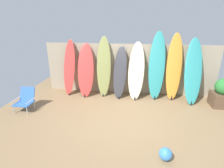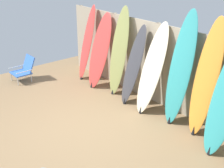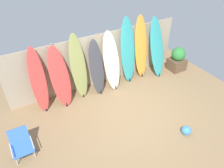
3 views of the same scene
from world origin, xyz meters
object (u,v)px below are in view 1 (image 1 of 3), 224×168
Objects in this scene: surfboard_teal_5 at (157,66)px; beach_chair at (25,99)px; surfboard_red_1 at (86,70)px; beach_ball at (166,154)px; surfboard_red_0 at (69,68)px; surfboard_teal_7 at (193,72)px; surfboard_olive_2 at (104,67)px; surfboard_cream_4 at (136,71)px; surfboard_orange_6 at (174,68)px; planter_box at (222,93)px; surfboard_charcoal_3 at (120,73)px.

surfboard_teal_5 reaches higher than beach_chair.
beach_ball is at bearing -50.67° from surfboard_red_1.
beach_ball is (-0.04, -2.99, -0.99)m from surfboard_teal_5.
surfboard_red_0 is 4.17m from surfboard_teal_7.
surfboard_cream_4 is at bearing -3.26° from surfboard_olive_2.
surfboard_red_0 is at bearing 178.10° from surfboard_teal_7.
surfboard_orange_6 is 3.41× the size of beach_chair.
surfboard_red_0 reaches higher than beach_ball.
surfboard_orange_6 is 3.22m from beach_ball.
surfboard_cream_4 is 7.54× the size of beach_ball.
surfboard_teal_7 reaches higher than surfboard_cream_4.
planter_box reaches higher than beach_ball.
surfboard_red_0 is 3.61m from surfboard_orange_6.
surfboard_red_0 reaches higher than surfboard_red_1.
surfboard_olive_2 is 3.58m from beach_ball.
surfboard_cream_4 is at bearing 0.84° from surfboard_charcoal_3.
beach_ball is at bearing -77.88° from surfboard_cream_4.
surfboard_teal_7 is (2.92, -0.17, -0.00)m from surfboard_olive_2.
surfboard_teal_5 is at bearing -177.55° from surfboard_orange_6.
surfboard_olive_2 is at bearing -179.95° from surfboard_teal_5.
surfboard_olive_2 is 0.94× the size of surfboard_orange_6.
surfboard_teal_5 reaches higher than surfboard_olive_2.
surfboard_cream_4 is 0.70m from surfboard_teal_5.
surfboard_red_1 is at bearing -4.74° from surfboard_red_0.
surfboard_red_1 is 0.83× the size of surfboard_orange_6.
surfboard_orange_6 reaches higher than surfboard_red_1.
beach_ball is (2.39, -2.91, -0.78)m from surfboard_red_1.
surfboard_olive_2 reaches higher than surfboard_red_1.
surfboard_red_0 is 1.02× the size of surfboard_cream_4.
surfboard_teal_7 reaches higher than surfboard_red_0.
surfboard_orange_6 reaches higher than surfboard_red_0.
planter_box is at bearing -4.29° from surfboard_red_0.
surfboard_orange_6 is at bearing 163.32° from planter_box.
beach_chair is at bearing -153.42° from surfboard_charcoal_3.
surfboard_cream_4 is (1.13, -0.06, -0.09)m from surfboard_olive_2.
surfboard_red_1 is at bearing 56.37° from beach_chair.
surfboard_olive_2 is 2.36m from surfboard_orange_6.
surfboard_teal_7 is (1.79, -0.10, 0.08)m from surfboard_cream_4.
surfboard_olive_2 is 2.92m from surfboard_teal_7.
surfboard_orange_6 is (1.23, 0.09, 0.14)m from surfboard_cream_4.
surfboard_cream_4 is 3.60m from beach_chair.
surfboard_orange_6 is 1.64m from planter_box.
surfboard_cream_4 is (0.55, 0.01, 0.07)m from surfboard_charcoal_3.
surfboard_red_0 is 1.11× the size of surfboard_charcoal_3.
surfboard_charcoal_3 is 6.97× the size of beach_ball.
surfboard_red_0 is 1.06× the size of surfboard_red_1.
beach_chair is 6.04m from planter_box.
planter_box is (5.95, 1.03, 0.11)m from beach_chair.
surfboard_orange_6 is 1.06× the size of surfboard_teal_7.
surfboard_charcoal_3 is 1.25m from surfboard_teal_5.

